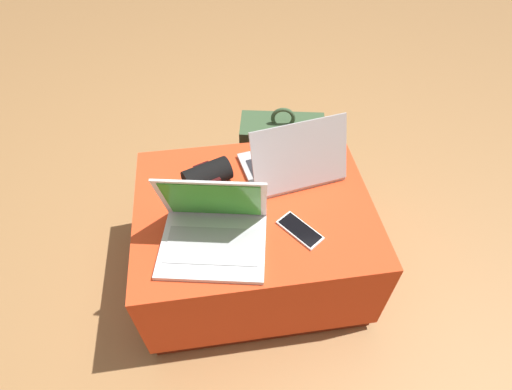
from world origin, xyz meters
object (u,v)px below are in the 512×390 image
laptop_far (293,163)px  cell_phone (300,230)px  backpack (281,158)px  wrist_brace (207,175)px  laptop_near (213,230)px

laptop_far → cell_phone: bearing=73.7°
laptop_far → backpack: (0.02, 0.31, -0.26)m
laptop_far → wrist_brace: size_ratio=2.04×
laptop_near → laptop_far: (0.31, 0.26, -0.00)m
laptop_far → backpack: laptop_far is taller
laptop_near → backpack: (0.33, 0.57, -0.27)m
laptop_far → wrist_brace: laptop_far is taller
backpack → wrist_brace: wrist_brace is taller
backpack → cell_phone: bearing=95.8°
cell_phone → wrist_brace: wrist_brace is taller
wrist_brace → laptop_far: bearing=2.0°
laptop_near → wrist_brace: (-0.00, 0.25, -0.01)m
cell_phone → backpack: bearing=49.3°
laptop_near → backpack: 0.71m
cell_phone → wrist_brace: bearing=102.3°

